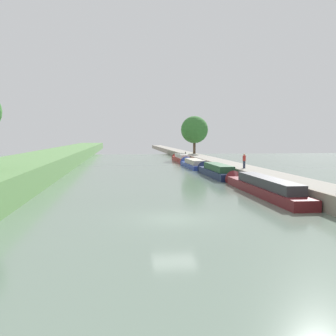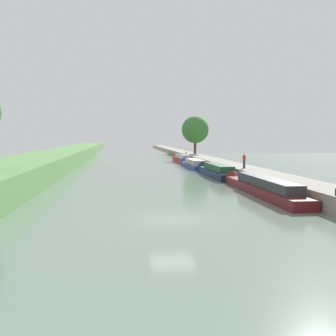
{
  "view_description": "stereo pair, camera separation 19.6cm",
  "coord_description": "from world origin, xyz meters",
  "views": [
    {
      "loc": [
        -3.01,
        -21.33,
        4.72
      ],
      "look_at": [
        2.52,
        23.16,
        1.0
      ],
      "focal_mm": 41.08,
      "sensor_mm": 36.0,
      "label": 1
    },
    {
      "loc": [
        -2.82,
        -21.36,
        4.72
      ],
      "look_at": [
        2.52,
        23.16,
        1.0
      ],
      "focal_mm": 41.08,
      "sensor_mm": 36.0,
      "label": 2
    }
  ],
  "objects": [
    {
      "name": "narrowboat_navy",
      "position": [
        8.19,
        22.99,
        0.62
      ],
      "size": [
        2.0,
        12.49,
        2.06
      ],
      "color": "#141E42",
      "rests_on": "ground_plane"
    },
    {
      "name": "mooring_bollard_far",
      "position": [
        10.0,
        54.81,
        1.37
      ],
      "size": [
        0.16,
        0.16,
        0.45
      ],
      "color": "black",
      "rests_on": "right_towpath"
    },
    {
      "name": "ground_plane",
      "position": [
        0.0,
        0.0,
        0.0
      ],
      "size": [
        160.0,
        160.0,
        0.0
      ],
      "primitive_type": "plane",
      "color": "slate"
    },
    {
      "name": "person_walking",
      "position": [
        10.69,
        19.99,
        2.02
      ],
      "size": [
        0.34,
        0.34,
        1.66
      ],
      "color": "#282D42",
      "rests_on": "right_towpath"
    },
    {
      "name": "mooring_bollard_near",
      "position": [
        10.0,
        0.21,
        1.37
      ],
      "size": [
        0.16,
        0.16,
        0.45
      ],
      "color": "black",
      "rests_on": "right_towpath"
    },
    {
      "name": "narrowboat_blue",
      "position": [
        7.96,
        36.23,
        0.51
      ],
      "size": [
        2.19,
        12.03,
        2.08
      ],
      "color": "#283D93",
      "rests_on": "ground_plane"
    },
    {
      "name": "narrowboat_red",
      "position": [
        8.15,
        49.19,
        0.61
      ],
      "size": [
        1.8,
        12.37,
        1.94
      ],
      "color": "maroon",
      "rests_on": "ground_plane"
    },
    {
      "name": "narrowboat_maroon",
      "position": [
        8.39,
        8.5,
        0.62
      ],
      "size": [
        1.8,
        15.71,
        1.97
      ],
      "color": "maroon",
      "rests_on": "ground_plane"
    },
    {
      "name": "tree_rightbank_midnear",
      "position": [
        11.95,
        55.57,
        6.02
      ],
      "size": [
        5.49,
        5.49,
        7.64
      ],
      "color": "#4C3828",
      "rests_on": "right_towpath"
    },
    {
      "name": "stone_quay",
      "position": [
        9.58,
        0.0,
        0.6
      ],
      "size": [
        0.25,
        260.0,
        1.2
      ],
      "color": "gray",
      "rests_on": "ground_plane"
    }
  ]
}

